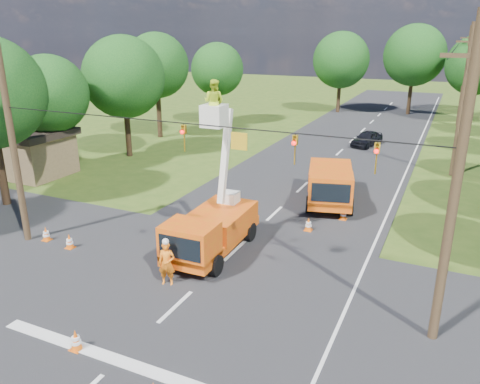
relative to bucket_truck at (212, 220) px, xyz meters
The scene contains 27 objects.
ground 15.74m from the bucket_truck, 86.97° to the left, with size 140.00×140.00×0.00m, color #335018.
road_main 15.74m from the bucket_truck, 86.97° to the left, with size 12.00×100.00×0.06m, color black.
road_cross 3.00m from the bucket_truck, 70.73° to the right, with size 56.00×10.00×0.07m, color black.
stop_bar 7.79m from the bucket_truck, 83.75° to the right, with size 9.00×0.45×0.02m, color silver.
edge_line 16.98m from the bucket_truck, 67.64° to the left, with size 0.12×90.00×0.02m, color silver.
bucket_truck is the anchor object (origin of this frame).
second_truck 9.11m from the bucket_truck, 70.23° to the left, with size 3.77×6.57×2.33m.
ground_worker 3.20m from the bucket_truck, 95.95° to the right, with size 0.67×0.44×1.82m, color orange.
distant_car 24.13m from the bucket_truck, 84.34° to the left, with size 1.54×3.83×1.30m, color black.
traffic_cone_0 7.81m from the bucket_truck, 95.16° to the right, with size 0.38×0.38×0.71m.
traffic_cone_2 5.43m from the bucket_truck, 53.30° to the left, with size 0.38×0.38×0.71m.
traffic_cone_3 7.87m from the bucket_truck, 55.54° to the left, with size 0.38×0.38×0.71m.
traffic_cone_4 6.67m from the bucket_truck, 159.78° to the right, with size 0.38×0.38×0.71m.
traffic_cone_5 8.14m from the bucket_truck, 164.94° to the right, with size 0.38×0.38×0.71m.
pole_right_near 10.23m from the bucket_truck, 14.26° to the right, with size 1.80×0.30×10.00m.
pole_right_mid 20.24m from the bucket_truck, 62.11° to the left, with size 1.80×0.30×10.00m.
pole_right_far 38.92m from the bucket_truck, 76.08° to the left, with size 1.80×0.30×10.00m.
pole_left 9.43m from the bucket_truck, 164.71° to the right, with size 0.30×0.30×9.00m.
signal_span 5.74m from the bucket_truck, 37.90° to the right, with size 18.00×0.29×1.07m.
shed 18.07m from the bucket_truck, 161.85° to the left, with size 5.50×4.50×3.15m.
tree_left_c 17.43m from the bucket_truck, 157.07° to the left, with size 5.20×5.20×8.06m.
tree_left_d 19.50m from the bucket_truck, 138.29° to the left, with size 6.20×6.20×9.24m.
tree_left_e 25.77m from the bucket_truck, 129.13° to the left, with size 5.80×5.80×9.41m.
tree_left_f 31.22m from the bucket_truck, 116.82° to the left, with size 5.40×5.40×8.40m.
tree_far_a 41.10m from the bucket_truck, 95.86° to the left, with size 6.60×6.60×9.50m.
tree_far_b 43.11m from the bucket_truck, 84.87° to the left, with size 7.00×7.00×10.32m.
tree_far_c 41.19m from the bucket_truck, 75.39° to the left, with size 6.20×6.20×9.18m.
Camera 1 is at (8.20, -12.23, 9.41)m, focal length 35.00 mm.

